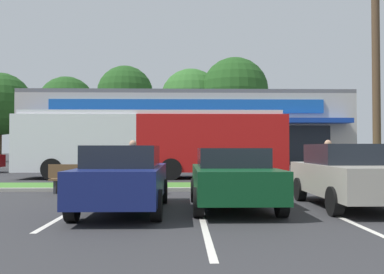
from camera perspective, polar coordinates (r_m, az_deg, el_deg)
grass_median at (r=15.91m, az=2.02°, el=-6.57°), size 56.00×2.20×0.12m
curb_lip at (r=14.70m, az=2.30°, el=-6.99°), size 56.00×0.24×0.12m
parking_stripe_0 at (r=10.26m, az=-15.96°, el=-9.63°), size 0.12×4.80×0.01m
parking_stripe_1 at (r=8.00m, az=1.70°, el=-12.02°), size 0.12×4.80×0.01m
parking_stripe_2 at (r=8.07m, az=23.68°, el=-11.80°), size 0.12×4.80×0.01m
storefront_building at (r=38.74m, az=-0.77°, el=0.71°), size 25.63×15.11×5.93m
tree_far_left at (r=51.52m, az=-24.18°, el=4.03°), size 6.85×6.85×9.76m
tree_left at (r=49.82m, az=-16.35°, el=4.09°), size 6.36×6.36×9.47m
tree_mid_left at (r=46.98m, az=-8.89°, el=5.71°), size 5.99×5.99×10.38m
tree_mid at (r=49.11m, az=-0.13°, el=5.01°), size 7.01×7.01×10.56m
tree_mid_right at (r=47.68m, az=5.70°, el=6.13°), size 7.35×7.35×11.49m
utility_pole at (r=18.13m, az=22.85°, el=11.81°), size 3.02×2.40×10.51m
city_bus at (r=20.99m, az=-5.35°, el=-0.68°), size 12.90×2.69×3.25m
bus_stop_bench at (r=14.38m, az=-15.38°, el=-5.28°), size 1.60×0.45×0.95m
car_2 at (r=10.07m, az=-9.05°, el=-5.36°), size 1.89×4.57×1.52m
car_3 at (r=11.40m, az=20.32°, el=-4.74°), size 2.02×4.39×1.57m
car_4 at (r=10.52m, az=5.42°, el=-5.33°), size 1.98×4.27×1.47m
pedestrian_near_bench at (r=15.08m, az=17.68°, el=-3.67°), size 0.35×0.35×1.74m
pedestrian_mid at (r=13.49m, az=-7.89°, el=-4.05°), size 0.35×0.35×1.72m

